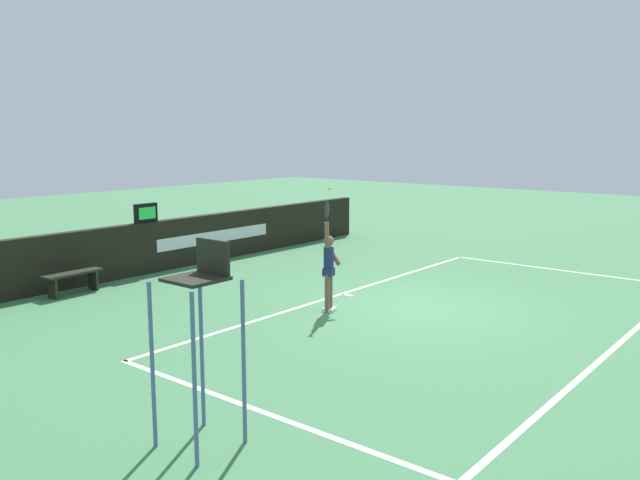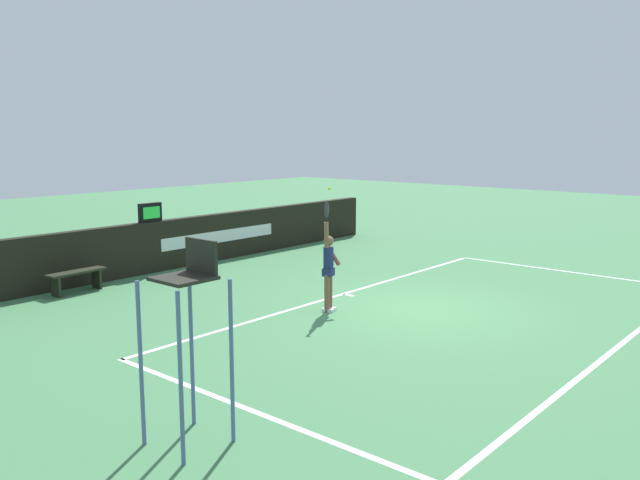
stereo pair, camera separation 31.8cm
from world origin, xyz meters
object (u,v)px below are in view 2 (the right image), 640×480
umpire_chair (189,314)px  courtside_bench_near (77,276)px  tennis_player (329,266)px  tennis_ball (329,189)px  speed_display (150,212)px

umpire_chair → courtside_bench_near: 8.55m
tennis_player → umpire_chair: size_ratio=0.95×
tennis_ball → courtside_bench_near: (-2.61, 5.40, -2.15)m
speed_display → tennis_ball: size_ratio=10.14×
tennis_player → tennis_ball: size_ratio=35.46×
tennis_ball → umpire_chair: tennis_ball is taller
tennis_player → courtside_bench_near: size_ratio=1.63×
umpire_chair → courtside_bench_near: umpire_chair is taller
tennis_player → umpire_chair: 6.08m
tennis_player → tennis_ball: 1.59m
speed_display → courtside_bench_near: 2.83m
tennis_ball → umpire_chair: bearing=-155.8°
speed_display → umpire_chair: umpire_chair is taller
umpire_chair → courtside_bench_near: (2.99, 7.92, -1.19)m
tennis_player → courtside_bench_near: (-2.53, 5.44, -0.56)m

